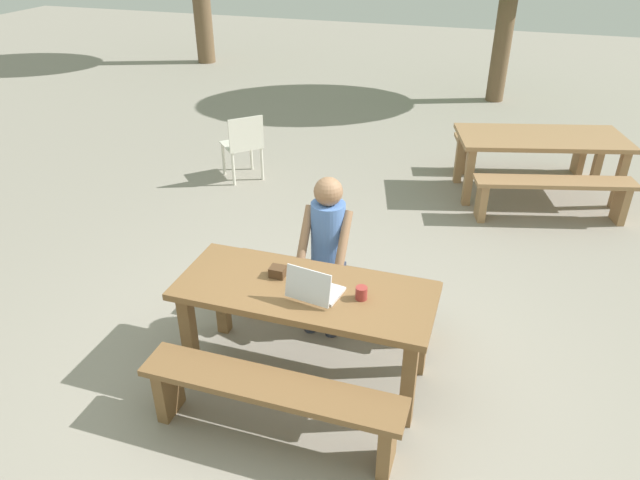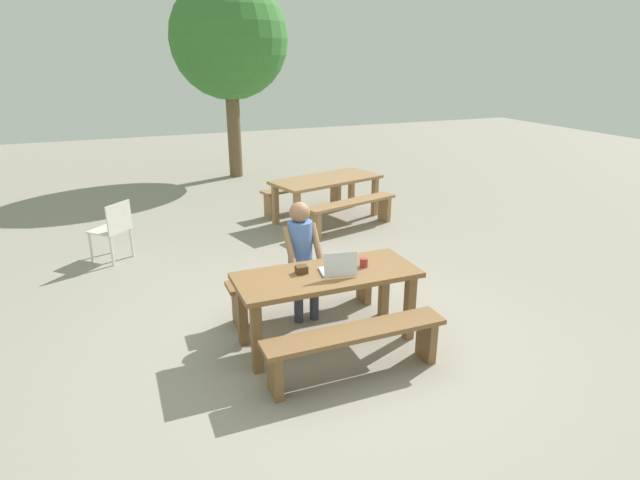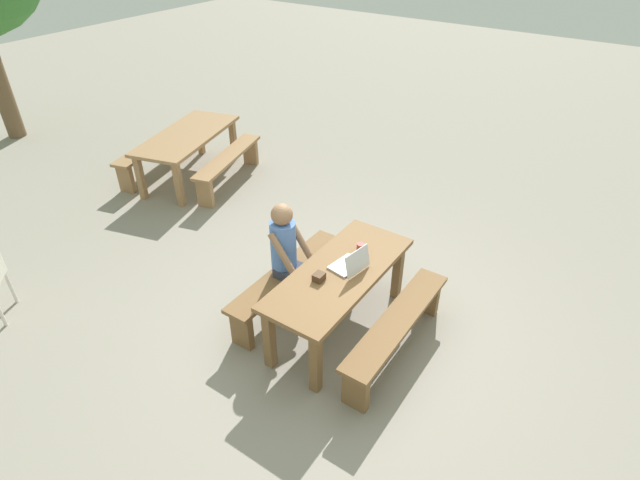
{
  "view_description": "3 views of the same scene",
  "coord_description": "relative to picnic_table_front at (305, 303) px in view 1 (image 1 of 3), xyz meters",
  "views": [
    {
      "loc": [
        1.11,
        -3.11,
        3.02
      ],
      "look_at": [
        0.03,
        0.25,
        1.0
      ],
      "focal_mm": 32.74,
      "sensor_mm": 36.0,
      "label": 1
    },
    {
      "loc": [
        -1.79,
        -4.24,
        2.75
      ],
      "look_at": [
        0.03,
        0.25,
        1.0
      ],
      "focal_mm": 29.03,
      "sensor_mm": 36.0,
      "label": 2
    },
    {
      "loc": [
        -3.34,
        -2.04,
        3.79
      ],
      "look_at": [
        0.03,
        0.25,
        1.0
      ],
      "focal_mm": 28.57,
      "sensor_mm": 36.0,
      "label": 3
    }
  ],
  "objects": [
    {
      "name": "bench_mid_south",
      "position": [
        1.76,
        3.13,
        -0.27
      ],
      "size": [
        1.72,
        0.73,
        0.48
      ],
      "rotation": [
        0.0,
        0.0,
        0.26
      ],
      "color": "#9E754C",
      "rests_on": "ground"
    },
    {
      "name": "ground_plane",
      "position": [
        0.0,
        0.0,
        -0.63
      ],
      "size": [
        30.0,
        30.0,
        0.0
      ],
      "primitive_type": "plane",
      "color": "gray"
    },
    {
      "name": "bench_mid_north",
      "position": [
        1.41,
        4.44,
        -0.27
      ],
      "size": [
        1.72,
        0.73,
        0.48
      ],
      "rotation": [
        0.0,
        0.0,
        0.26
      ],
      "color": "#9E754C",
      "rests_on": "ground"
    },
    {
      "name": "picnic_table_mid",
      "position": [
        1.58,
        3.79,
        0.0
      ],
      "size": [
        2.05,
        1.31,
        0.74
      ],
      "rotation": [
        0.0,
        0.0,
        0.26
      ],
      "color": "#9E754C",
      "rests_on": "ground"
    },
    {
      "name": "laptop",
      "position": [
        0.09,
        -0.07,
        0.18
      ],
      "size": [
        0.36,
        0.33,
        0.25
      ],
      "rotation": [
        0.0,
        0.0,
        2.98
      ],
      "color": "silver",
      "rests_on": "picnic_table_front"
    },
    {
      "name": "picnic_table_front",
      "position": [
        0.0,
        0.0,
        0.0
      ],
      "size": [
        1.79,
        0.73,
        0.75
      ],
      "color": "brown",
      "rests_on": "ground"
    },
    {
      "name": "plastic_chair",
      "position": [
        -1.9,
        3.14,
        -0.17
      ],
      "size": [
        0.62,
        0.62,
        0.85
      ],
      "rotation": [
        0.0,
        0.0,
        3.92
      ],
      "color": "silver",
      "rests_on": "ground"
    },
    {
      "name": "small_pouch",
      "position": [
        -0.23,
        0.09,
        0.16
      ],
      "size": [
        0.11,
        0.09,
        0.07
      ],
      "color": "#4C331E",
      "rests_on": "picnic_table_front"
    },
    {
      "name": "bench_near",
      "position": [
        0.0,
        -0.66,
        -0.28
      ],
      "size": [
        1.7,
        0.3,
        0.47
      ],
      "color": "brown",
      "rests_on": "ground"
    },
    {
      "name": "person_seated",
      "position": [
        -0.04,
        0.62,
        0.13
      ],
      "size": [
        0.38,
        0.39,
        1.29
      ],
      "color": "#333847",
      "rests_on": "ground"
    },
    {
      "name": "coffee_mug",
      "position": [
        0.4,
        -0.0,
        0.17
      ],
      "size": [
        0.08,
        0.08,
        0.09
      ],
      "color": "#99332D",
      "rests_on": "picnic_table_front"
    },
    {
      "name": "bench_far",
      "position": [
        0.0,
        0.66,
        -0.28
      ],
      "size": [
        1.7,
        0.3,
        0.47
      ],
      "color": "brown",
      "rests_on": "ground"
    }
  ]
}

